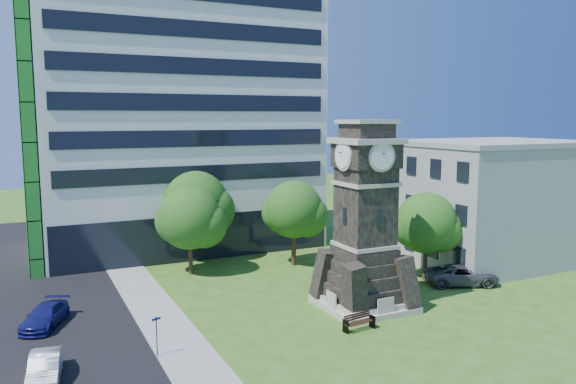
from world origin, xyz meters
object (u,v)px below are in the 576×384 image
car_street_north (45,316)px  street_sign (157,332)px  car_street_mid (45,368)px  park_bench (358,321)px  car_east_lot (462,275)px  clock_tower (365,228)px

car_street_north → street_sign: bearing=-30.7°
car_street_mid → park_bench: bearing=4.0°
car_east_lot → street_sign: bearing=120.0°
clock_tower → car_street_north: 20.27m
car_street_north → clock_tower: bearing=8.5°
car_street_mid → car_street_north: (0.32, 7.63, -0.01)m
clock_tower → car_street_mid: clock_tower is taller
car_street_mid → car_street_north: car_street_mid is taller
car_street_north → street_sign: size_ratio=2.00×
clock_tower → park_bench: 6.25m
clock_tower → car_street_mid: size_ratio=3.11×
clock_tower → street_sign: 14.60m
park_bench → car_east_lot: bearing=11.6°
car_east_lot → park_bench: car_east_lot is taller
clock_tower → car_street_mid: (-19.32, -2.29, -4.63)m
clock_tower → car_street_north: bearing=164.3°
street_sign → car_street_mid: bearing=165.3°
car_street_north → car_east_lot: bearing=15.6°
car_east_lot → street_sign: street_sign is taller
clock_tower → car_street_north: clock_tower is taller
street_sign → clock_tower: bearing=-11.7°
clock_tower → car_street_north: (-19.00, 5.34, -4.65)m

